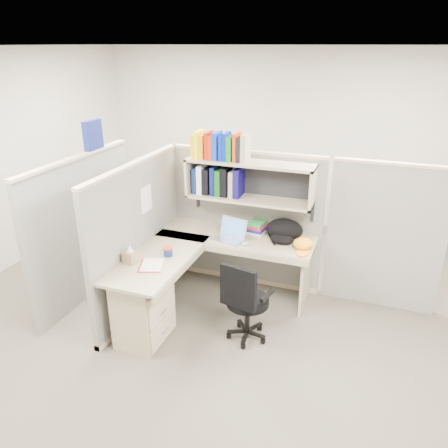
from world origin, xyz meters
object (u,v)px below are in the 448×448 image
at_px(desk, 170,289).
at_px(task_chair, 245,313).
at_px(backpack, 283,231).
at_px(laptop, 228,231).
at_px(snack_canister, 168,251).

bearing_deg(desk, task_chair, 3.42).
bearing_deg(backpack, desk, -145.69).
relative_size(desk, laptop, 5.39).
distance_m(backpack, snack_canister, 1.26).
relative_size(laptop, snack_canister, 3.38).
bearing_deg(backpack, snack_canister, -153.31).
bearing_deg(desk, snack_canister, 118.59).
height_order(laptop, task_chair, laptop).
distance_m(desk, laptop, 0.90).
bearing_deg(backpack, task_chair, -109.76).
distance_m(laptop, task_chair, 0.95).
relative_size(desk, backpack, 4.38).
bearing_deg(snack_canister, backpack, 36.55).
xyz_separation_m(desk, backpack, (0.93, 0.90, 0.41)).
bearing_deg(desk, backpack, 44.17).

